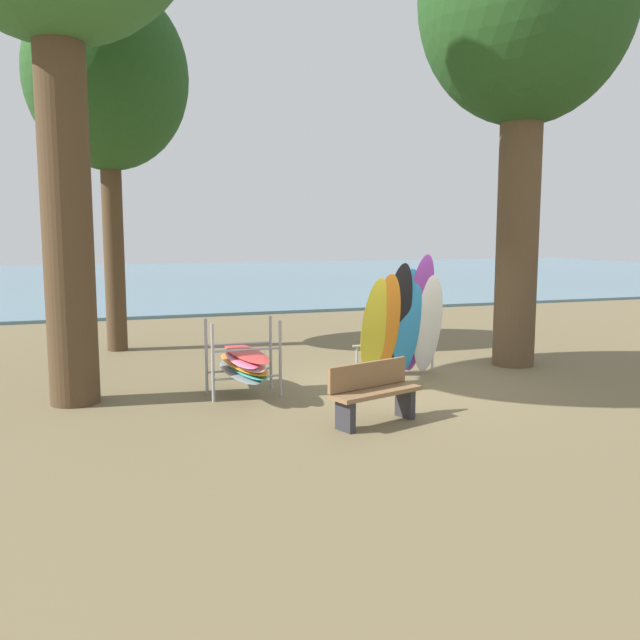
% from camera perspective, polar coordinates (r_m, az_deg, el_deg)
% --- Properties ---
extents(ground_plane, '(80.00, 80.00, 0.00)m').
position_cam_1_polar(ground_plane, '(12.00, 6.93, -5.39)').
color(ground_plane, brown).
extents(lake_water, '(80.00, 36.00, 0.10)m').
position_cam_1_polar(lake_water, '(39.56, -11.61, 3.50)').
color(lake_water, slate).
rests_on(lake_water, ground).
extents(tree_foreground_right, '(4.09, 4.09, 9.40)m').
position_cam_1_polar(tree_foreground_right, '(14.51, 17.09, 23.95)').
color(tree_foreground_right, brown).
rests_on(tree_foreground_right, ground).
extents(tree_mid_behind, '(3.48, 3.48, 8.00)m').
position_cam_1_polar(tree_mid_behind, '(16.06, -17.62, 18.87)').
color(tree_mid_behind, '#4C3823').
rests_on(tree_mid_behind, ground).
extents(leaning_board_pile, '(1.67, 0.87, 2.28)m').
position_cam_1_polar(leaning_board_pile, '(12.47, 6.99, -0.20)').
color(leaning_board_pile, yellow).
rests_on(leaning_board_pile, ground).
extents(board_storage_rack, '(1.15, 2.13, 1.25)m').
position_cam_1_polar(board_storage_rack, '(11.08, -6.48, -3.54)').
color(board_storage_rack, '#9EA0A5').
rests_on(board_storage_rack, ground).
extents(park_bench, '(1.46, 0.83, 0.85)m').
position_cam_1_polar(park_bench, '(9.44, 4.57, -6.06)').
color(park_bench, '#2D2D33').
rests_on(park_bench, ground).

